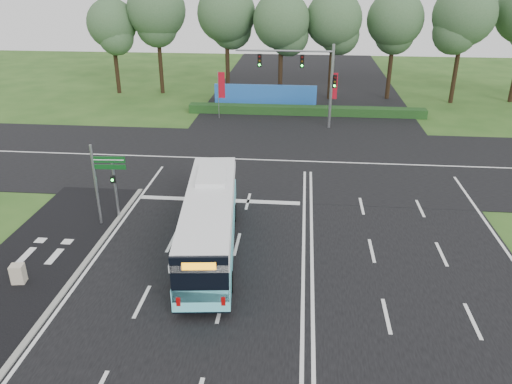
# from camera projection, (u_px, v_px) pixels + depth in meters

# --- Properties ---
(ground) EXTENTS (120.00, 120.00, 0.00)m
(ground) POSITION_uv_depth(u_px,v_px,m) (304.00, 248.00, 24.51)
(ground) COLOR #274D19
(ground) RESTS_ON ground
(road_main) EXTENTS (20.00, 120.00, 0.04)m
(road_main) POSITION_uv_depth(u_px,v_px,m) (304.00, 248.00, 24.50)
(road_main) COLOR black
(road_main) RESTS_ON ground
(road_cross) EXTENTS (120.00, 14.00, 0.05)m
(road_cross) POSITION_uv_depth(u_px,v_px,m) (305.00, 162.00, 35.39)
(road_cross) COLOR black
(road_cross) RESTS_ON ground
(bike_path) EXTENTS (5.00, 18.00, 0.06)m
(bike_path) POSITION_uv_depth(u_px,v_px,m) (30.00, 268.00, 22.85)
(bike_path) COLOR black
(bike_path) RESTS_ON ground
(kerb_strip) EXTENTS (0.25, 18.00, 0.12)m
(kerb_strip) POSITION_uv_depth(u_px,v_px,m) (80.00, 270.00, 22.63)
(kerb_strip) COLOR gray
(kerb_strip) RESTS_ON ground
(city_bus) EXTENTS (3.46, 11.03, 3.11)m
(city_bus) POSITION_uv_depth(u_px,v_px,m) (210.00, 222.00, 23.69)
(city_bus) COLOR #6EF0FF
(city_bus) RESTS_ON ground
(pedestrian_signal) EXTENTS (0.32, 0.42, 3.41)m
(pedestrian_signal) POSITION_uv_depth(u_px,v_px,m) (115.00, 187.00, 26.76)
(pedestrian_signal) COLOR gray
(pedestrian_signal) RESTS_ON ground
(street_sign) EXTENTS (1.75, 0.19, 4.49)m
(street_sign) POSITION_uv_depth(u_px,v_px,m) (101.00, 176.00, 25.67)
(street_sign) COLOR gray
(street_sign) RESTS_ON ground
(utility_cabinet) EXTENTS (0.61, 0.54, 0.92)m
(utility_cabinet) POSITION_uv_depth(u_px,v_px,m) (18.00, 274.00, 21.60)
(utility_cabinet) COLOR beige
(utility_cabinet) RESTS_ON ground
(banner_flag_left) EXTENTS (0.64, 0.07, 4.31)m
(banner_flag_left) POSITION_uv_depth(u_px,v_px,m) (221.00, 88.00, 44.40)
(banner_flag_left) COLOR gray
(banner_flag_left) RESTS_ON ground
(banner_flag_mid) EXTENTS (0.64, 0.09, 4.30)m
(banner_flag_mid) POSITION_uv_depth(u_px,v_px,m) (333.00, 89.00, 44.09)
(banner_flag_mid) COLOR gray
(banner_flag_mid) RESTS_ON ground
(traffic_light_gantry) EXTENTS (8.41, 0.28, 7.00)m
(traffic_light_gantry) POSITION_uv_depth(u_px,v_px,m) (310.00, 73.00, 41.19)
(traffic_light_gantry) COLOR gray
(traffic_light_gantry) RESTS_ON ground
(hedge) EXTENTS (22.00, 1.20, 0.80)m
(hedge) POSITION_uv_depth(u_px,v_px,m) (306.00, 111.00, 46.59)
(hedge) COLOR #153814
(hedge) RESTS_ON ground
(blue_hoarding) EXTENTS (10.00, 0.30, 2.20)m
(blue_hoarding) POSITION_uv_depth(u_px,v_px,m) (265.00, 96.00, 48.91)
(blue_hoarding) COLOR blue
(blue_hoarding) RESTS_ON ground
(eucalyptus_row) EXTENTS (52.03, 8.10, 11.80)m
(eucalyptus_row) POSITION_uv_depth(u_px,v_px,m) (340.00, 17.00, 49.13)
(eucalyptus_row) COLOR black
(eucalyptus_row) RESTS_ON ground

